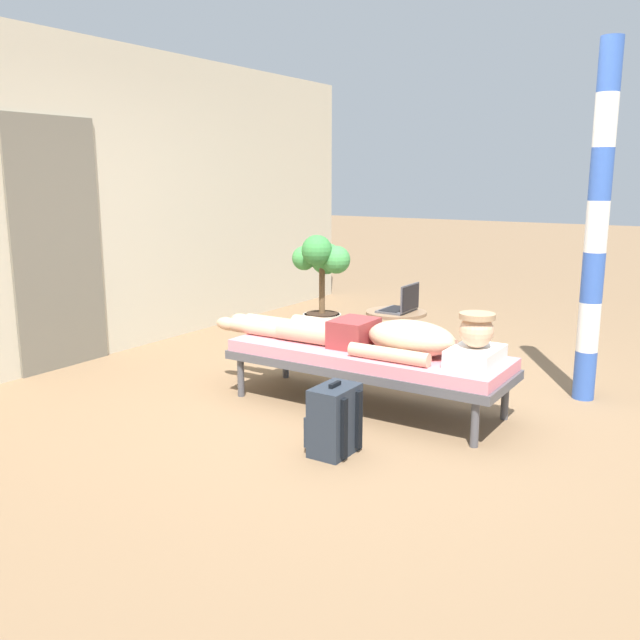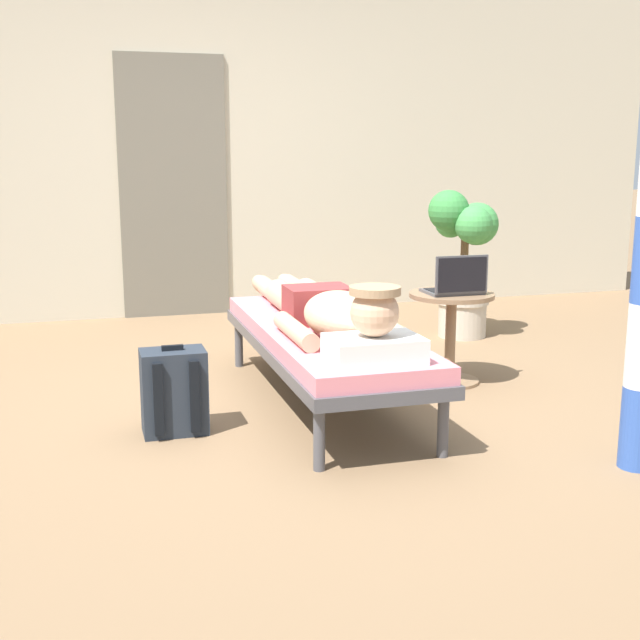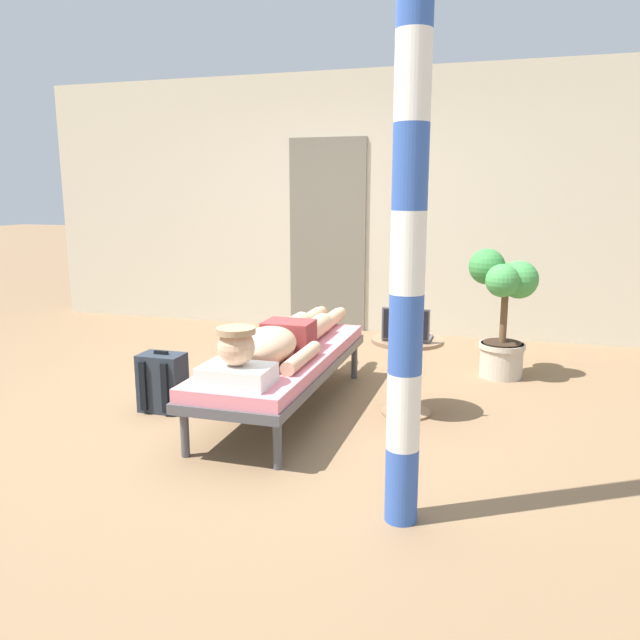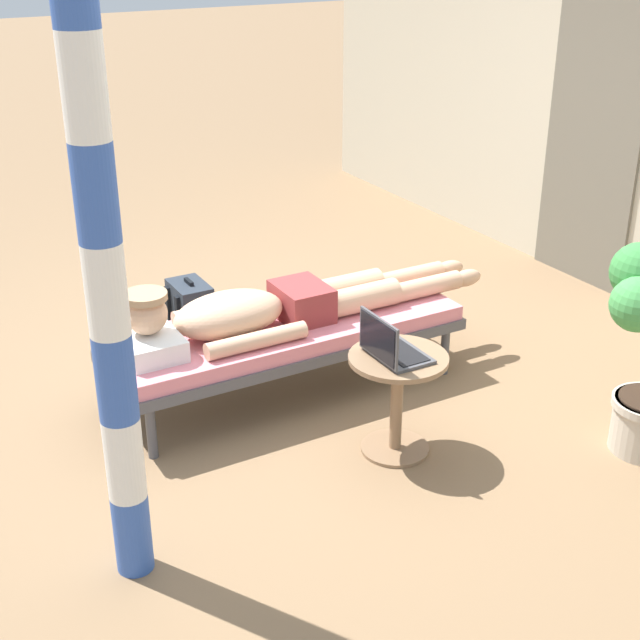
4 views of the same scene
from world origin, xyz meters
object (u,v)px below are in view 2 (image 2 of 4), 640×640
backpack (174,392)px  laptop (456,284)px  lounge_chair (323,340)px  side_table (451,322)px  potted_plant (464,252)px  person_reclining (329,310)px

backpack → laptop: bearing=12.7°
lounge_chair → side_table: bearing=12.8°
side_table → potted_plant: bearing=61.1°
potted_plant → person_reclining: bearing=-136.1°
person_reclining → backpack: size_ratio=5.12×
potted_plant → laptop: bearing=-117.8°
side_table → laptop: bearing=-90.0°
side_table → backpack: bearing=-165.6°
laptop → lounge_chair: bearing=-170.6°
side_table → laptop: 0.23m
person_reclining → side_table: person_reclining is taller
side_table → potted_plant: (0.59, 1.07, 0.26)m
side_table → backpack: 1.67m
side_table → person_reclining: bearing=-160.9°
lounge_chair → potted_plant: 1.90m
lounge_chair → potted_plant: (1.40, 1.26, 0.27)m
lounge_chair → potted_plant: bearing=41.8°
side_table → laptop: (-0.00, -0.05, 0.23)m
person_reclining → lounge_chair: bearing=90.0°
person_reclining → potted_plant: size_ratio=2.08×
lounge_chair → laptop: size_ratio=6.34×
side_table → laptop: laptop is taller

